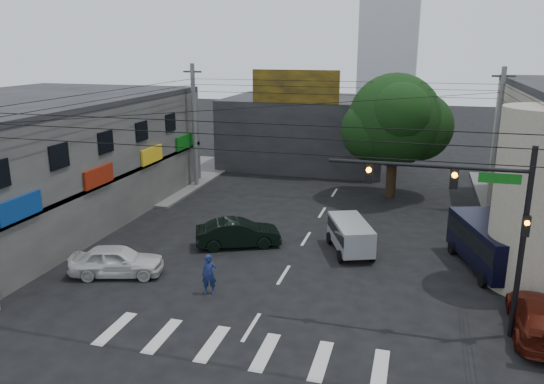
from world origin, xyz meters
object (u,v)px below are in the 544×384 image
at_px(street_tree, 395,120).
at_px(utility_pole_far_left, 195,127).
at_px(utility_pole_far_right, 496,140).
at_px(navy_van, 490,247).
at_px(maroon_sedan, 540,317).
at_px(traffic_officer, 209,274).
at_px(white_compact, 117,261).
at_px(traffic_gantry, 476,209).
at_px(silver_minivan, 350,237).
at_px(dark_sedan, 238,233).

bearing_deg(street_tree, utility_pole_far_left, -176.05).
bearing_deg(utility_pole_far_left, utility_pole_far_right, 0.00).
bearing_deg(navy_van, maroon_sedan, 173.86).
bearing_deg(maroon_sedan, traffic_officer, 3.21).
relative_size(white_compact, navy_van, 0.76).
distance_m(utility_pole_far_right, maroon_sedan, 17.05).
height_order(utility_pole_far_left, white_compact, utility_pole_far_left).
height_order(utility_pole_far_right, navy_van, utility_pole_far_right).
bearing_deg(traffic_officer, white_compact, 154.85).
distance_m(traffic_gantry, white_compact, 15.91).
bearing_deg(traffic_gantry, silver_minivan, 127.71).
bearing_deg(maroon_sedan, dark_sedan, -19.28).
height_order(dark_sedan, white_compact, dark_sedan).
relative_size(street_tree, dark_sedan, 1.83).
bearing_deg(white_compact, traffic_officer, -113.79).
bearing_deg(navy_van, utility_pole_far_left, 44.76).
xyz_separation_m(utility_pole_far_left, navy_van, (19.85, -10.65, -3.46)).
bearing_deg(utility_pole_far_right, traffic_officer, -128.10).
relative_size(street_tree, maroon_sedan, 1.74).
bearing_deg(silver_minivan, dark_sedan, 75.97).
height_order(silver_minivan, traffic_officer, traffic_officer).
distance_m(silver_minivan, navy_van, 6.75).
bearing_deg(white_compact, utility_pole_far_right, -64.86).
xyz_separation_m(street_tree, silver_minivan, (-1.37, -11.28, -4.64)).
bearing_deg(street_tree, white_compact, -123.94).
xyz_separation_m(street_tree, utility_pole_far_left, (-14.50, -1.00, -0.87)).
height_order(utility_pole_far_right, maroon_sedan, utility_pole_far_right).
height_order(traffic_gantry, utility_pole_far_right, utility_pole_far_right).
bearing_deg(navy_van, dark_sedan, 74.85).
distance_m(maroon_sedan, navy_van, 6.08).
xyz_separation_m(white_compact, maroon_sedan, (18.03, -0.47, -0.02)).
bearing_deg(maroon_sedan, utility_pole_far_right, -87.40).
distance_m(white_compact, navy_van, 17.75).
bearing_deg(maroon_sedan, street_tree, -67.12).
bearing_deg(traffic_gantry, maroon_sedan, 8.61).
distance_m(utility_pole_far_left, utility_pole_far_right, 21.00).
distance_m(street_tree, utility_pole_far_left, 14.56).
xyz_separation_m(traffic_gantry, traffic_officer, (-10.45, 0.27, -3.93)).
height_order(utility_pole_far_right, white_compact, utility_pole_far_right).
xyz_separation_m(dark_sedan, white_compact, (-4.25, -5.06, -0.01)).
bearing_deg(utility_pole_far_right, navy_van, -96.14).
distance_m(street_tree, maroon_sedan, 19.36).
height_order(utility_pole_far_right, dark_sedan, utility_pole_far_right).
height_order(dark_sedan, maroon_sedan, dark_sedan).
distance_m(street_tree, traffic_gantry, 18.42).
height_order(street_tree, maroon_sedan, street_tree).
bearing_deg(white_compact, street_tree, -50.62).
relative_size(utility_pole_far_right, silver_minivan, 2.19).
xyz_separation_m(street_tree, navy_van, (5.35, -11.65, -4.33)).
bearing_deg(silver_minivan, street_tree, -28.54).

